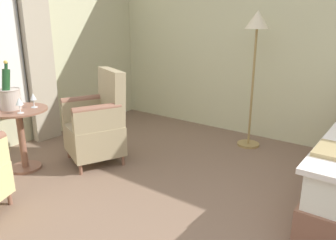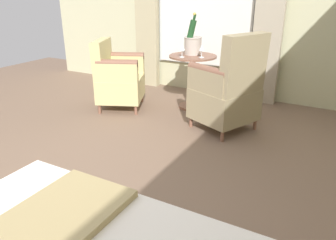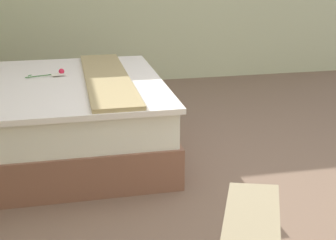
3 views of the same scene
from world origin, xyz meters
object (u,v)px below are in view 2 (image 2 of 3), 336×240
side_table_round (192,75)px  wine_glass_near_bucket (182,48)px  champagne_bucket (193,43)px  armchair_facing_bed (117,78)px  wine_glass_near_edge (202,48)px  armchair_by_window (228,91)px

side_table_round → wine_glass_near_bucket: wine_glass_near_bucket is taller
champagne_bucket → armchair_facing_bed: size_ratio=0.58×
side_table_round → wine_glass_near_edge: wine_glass_near_edge is taller
champagne_bucket → wine_glass_near_edge: (0.13, 0.18, -0.03)m
armchair_by_window → champagne_bucket: bearing=-128.9°
side_table_round → champagne_bucket: champagne_bucket is taller
side_table_round → champagne_bucket: bearing=-149.8°
wine_glass_near_bucket → armchair_by_window: bearing=66.0°
wine_glass_near_edge → armchair_facing_bed: armchair_facing_bed is taller
wine_glass_near_edge → armchair_facing_bed: bearing=-68.6°
armchair_facing_bed → wine_glass_near_edge: bearing=111.4°
wine_glass_near_bucket → wine_glass_near_edge: 0.23m
side_table_round → armchair_by_window: 0.79m
armchair_by_window → armchair_facing_bed: armchair_by_window is taller
champagne_bucket → wine_glass_near_bucket: (0.23, -0.03, -0.03)m
champagne_bucket → armchair_facing_bed: (0.51, -0.79, -0.42)m
wine_glass_near_edge → armchair_by_window: (0.41, 0.49, -0.34)m
wine_glass_near_bucket → armchair_by_window: armchair_by_window is taller
champagne_bucket → wine_glass_near_edge: size_ratio=3.26×
champagne_bucket → wine_glass_near_bucket: bearing=-7.0°
wine_glass_near_edge → side_table_round: bearing=-116.0°
side_table_round → champagne_bucket: size_ratio=1.35×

